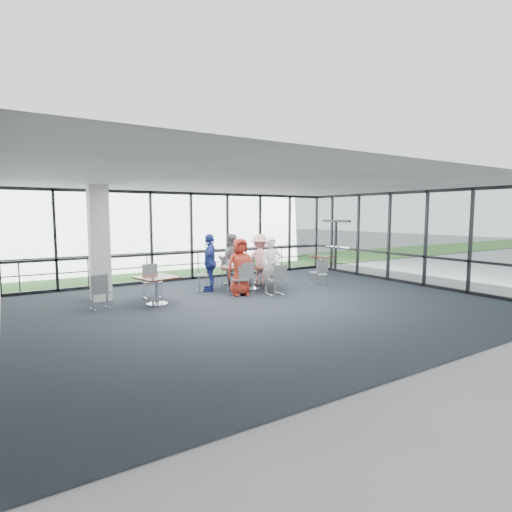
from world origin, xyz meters
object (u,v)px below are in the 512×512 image
structural_column (99,243)px  chair_main_nl (240,279)px  chair_main_fr (261,271)px  diner_near_right (271,266)px  diner_far_left (231,260)px  main_table (251,270)px  diner_end (210,262)px  chair_main_fl (231,271)px  chair_main_end (203,275)px  chair_spare_r (317,272)px  diner_near_left (240,267)px  side_table_left (157,281)px  chair_main_nr (275,280)px  chair_spare_la (100,292)px  diner_far_right (260,259)px  side_table_right (322,259)px  chair_spare_lb (152,282)px

structural_column → chair_main_nl: structural_column is taller
structural_column → chair_main_fr: size_ratio=3.50×
diner_near_right → diner_far_left: (-0.34, 1.94, 0.02)m
structural_column → main_table: (4.43, -0.84, -0.97)m
diner_far_left → diner_end: bearing=55.0°
chair_main_fl → chair_main_end: bearing=30.6°
structural_column → chair_spare_r: bearing=-11.8°
diner_near_left → chair_main_fr: bearing=50.7°
side_table_left → chair_main_nl: (2.48, -0.15, -0.16)m
diner_near_right → chair_main_nr: bearing=-72.2°
diner_end → side_table_left: bearing=-37.3°
chair_main_fr → chair_spare_la: size_ratio=1.03×
chair_main_fl → diner_end: bearing=40.4°
main_table → diner_near_left: 1.03m
diner_near_right → diner_far_left: 1.97m
diner_end → chair_main_end: (-0.15, 0.18, -0.41)m
diner_near_right → chair_spare_la: bearing=-164.6°
diner_end → chair_main_fr: bearing=123.7°
chair_main_end → chair_spare_r: bearing=98.8°
chair_main_fr → chair_main_fl: bearing=-1.5°
diner_near_right → chair_spare_la: diner_near_right is taller
main_table → diner_far_right: bearing=62.9°
chair_main_fr → main_table: bearing=62.3°
chair_main_fl → side_table_left: bearing=37.0°
structural_column → main_table: bearing=-10.7°
side_table_right → diner_far_right: diner_far_right is taller
chair_spare_lb → diner_end: bearing=-177.4°
diner_near_left → chair_main_fl: 1.92m
main_table → diner_near_left: bearing=-116.8°
side_table_right → diner_near_right: (-3.80, -2.02, 0.23)m
side_table_right → chair_main_nl: (-4.75, -1.77, -0.13)m
chair_main_nr → chair_main_fl: 2.32m
chair_spare_lb → diner_near_left: bearing=156.4°
chair_main_end → chair_main_fl: bearing=138.0°
diner_far_right → chair_spare_lb: (-3.85, -0.28, -0.39)m
main_table → chair_spare_r: size_ratio=2.64×
diner_far_right → chair_main_end: size_ratio=1.78×
side_table_left → chair_spare_la: chair_spare_la is taller
structural_column → diner_near_left: (3.66, -1.49, -0.75)m
chair_main_fl → chair_main_nl: bearing=78.8°
chair_main_nr → chair_main_fr: (0.71, 1.88, 0.01)m
structural_column → chair_spare_lb: size_ratio=3.39×
main_table → side_table_left: size_ratio=2.00×
chair_main_fr → chair_spare_r: bearing=162.0°
structural_column → diner_near_right: (4.58, -1.78, -0.75)m
diner_near_right → diner_far_left: diner_far_left is taller
chair_main_nl → chair_spare_r: size_ratio=1.13×
chair_spare_r → side_table_right: bearing=63.4°
diner_near_right → chair_spare_la: size_ratio=1.92×
structural_column → diner_far_right: structural_column is taller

